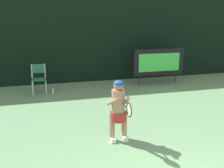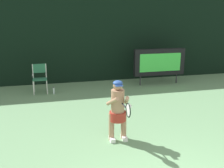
{
  "view_description": "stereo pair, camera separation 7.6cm",
  "coord_description": "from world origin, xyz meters",
  "px_view_note": "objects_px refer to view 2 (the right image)",
  "views": [
    {
      "loc": [
        -2.0,
        -2.82,
        2.92
      ],
      "look_at": [
        -0.24,
        3.95,
        1.05
      ],
      "focal_mm": 42.57,
      "sensor_mm": 36.0,
      "label": 1
    },
    {
      "loc": [
        -1.92,
        -2.84,
        2.92
      ],
      "look_at": [
        -0.24,
        3.95,
        1.05
      ],
      "focal_mm": 42.57,
      "sensor_mm": 36.0,
      "label": 2
    }
  ],
  "objects_px": {
    "tennis_racket": "(128,110)",
    "water_bottle": "(54,91)",
    "scoreboard": "(159,62)",
    "tennis_player": "(118,108)",
    "umpire_chair": "(40,77)"
  },
  "relations": [
    {
      "from": "umpire_chair",
      "to": "tennis_player",
      "type": "bearing_deg",
      "value": -67.74
    },
    {
      "from": "tennis_player",
      "to": "tennis_racket",
      "type": "distance_m",
      "value": 0.62
    },
    {
      "from": "tennis_player",
      "to": "scoreboard",
      "type": "bearing_deg",
      "value": 56.32
    },
    {
      "from": "umpire_chair",
      "to": "tennis_racket",
      "type": "relative_size",
      "value": 1.79
    },
    {
      "from": "umpire_chair",
      "to": "water_bottle",
      "type": "relative_size",
      "value": 4.08
    },
    {
      "from": "scoreboard",
      "to": "tennis_racket",
      "type": "height_order",
      "value": "scoreboard"
    },
    {
      "from": "tennis_player",
      "to": "tennis_racket",
      "type": "xyz_separation_m",
      "value": [
        0.06,
        -0.59,
        0.18
      ]
    },
    {
      "from": "umpire_chair",
      "to": "tennis_player",
      "type": "height_order",
      "value": "tennis_player"
    },
    {
      "from": "umpire_chair",
      "to": "tennis_racket",
      "type": "xyz_separation_m",
      "value": [
        1.88,
        -5.05,
        0.35
      ]
    },
    {
      "from": "tennis_player",
      "to": "water_bottle",
      "type": "bearing_deg",
      "value": 108.03
    },
    {
      "from": "umpire_chair",
      "to": "tennis_player",
      "type": "distance_m",
      "value": 4.83
    },
    {
      "from": "scoreboard",
      "to": "umpire_chair",
      "type": "distance_m",
      "value": 4.86
    },
    {
      "from": "scoreboard",
      "to": "water_bottle",
      "type": "bearing_deg",
      "value": -174.96
    },
    {
      "from": "scoreboard",
      "to": "tennis_racket",
      "type": "xyz_separation_m",
      "value": [
        -2.97,
        -5.13,
        0.02
      ]
    },
    {
      "from": "tennis_racket",
      "to": "water_bottle",
      "type": "bearing_deg",
      "value": 115.17
    }
  ]
}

